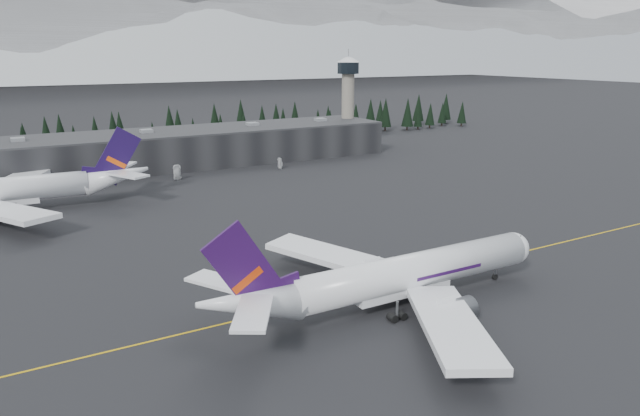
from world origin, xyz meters
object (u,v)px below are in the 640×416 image
jet_parked (8,190)px  gse_vehicle_b (280,167)px  terminal (176,148)px  gse_vehicle_a (177,178)px  jet_main (388,278)px  control_tower (348,92)px

jet_parked → gse_vehicle_b: (84.71, 16.51, -5.10)m
terminal → jet_parked: (-54.86, -40.88, -0.52)m
gse_vehicle_a → jet_parked: bearing=-155.7°
terminal → gse_vehicle_a: bearing=-105.8°
jet_main → gse_vehicle_b: jet_main is taller
jet_main → jet_parked: (-50.44, 93.76, 0.60)m
jet_main → gse_vehicle_b: bearing=73.1°
jet_main → jet_parked: bearing=118.7°
control_tower → gse_vehicle_a: (-81.87, -27.24, -22.70)m
terminal → gse_vehicle_a: terminal is taller
control_tower → jet_main: size_ratio=0.60×
terminal → gse_vehicle_a: (-6.87, -24.24, -5.60)m
jet_main → jet_parked: 106.47m
jet_parked → control_tower: bearing=-157.9°
gse_vehicle_a → jet_main: bearing=-83.6°
terminal → control_tower: 76.98m
control_tower → gse_vehicle_b: (-45.15, -27.37, -22.73)m
jet_main → control_tower: bearing=60.4°
control_tower → jet_main: (-79.42, -137.64, -18.22)m
gse_vehicle_a → gse_vehicle_b: (36.73, -0.13, -0.02)m
jet_parked → gse_vehicle_a: size_ratio=13.79×
jet_main → gse_vehicle_b: 115.56m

